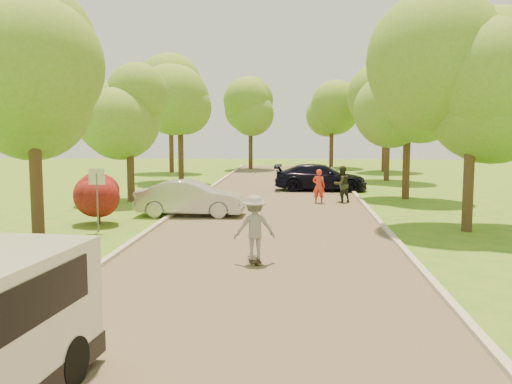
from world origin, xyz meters
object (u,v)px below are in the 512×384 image
(street_sign, at_px, (97,186))
(person_striped, at_px, (319,186))
(person_olive, at_px, (342,184))
(dark_sedan, at_px, (320,177))
(silver_sedan, at_px, (191,198))
(skateboarder, at_px, (255,227))
(longboard, at_px, (255,260))

(street_sign, distance_m, person_striped, 11.21)
(person_olive, bearing_deg, street_sign, 9.74)
(dark_sedan, relative_size, person_striped, 3.22)
(silver_sedan, bearing_deg, dark_sedan, -29.56)
(dark_sedan, height_order, skateboarder, skateboarder)
(dark_sedan, xyz_separation_m, skateboarder, (-2.43, -17.54, 0.20))
(longboard, distance_m, person_striped, 12.37)
(skateboarder, height_order, person_olive, skateboarder)
(street_sign, xyz_separation_m, silver_sedan, (2.50, 3.73, -0.85))
(dark_sedan, distance_m, person_olive, 5.17)
(silver_sedan, height_order, person_olive, person_olive)
(dark_sedan, height_order, person_striped, person_striped)
(skateboarder, xyz_separation_m, person_striped, (2.13, 12.16, -0.15))
(person_olive, bearing_deg, skateboarder, 42.27)
(dark_sedan, bearing_deg, street_sign, 150.81)
(longboard, bearing_deg, dark_sedan, -111.67)
(street_sign, relative_size, person_striped, 1.35)
(person_olive, bearing_deg, dark_sedan, -114.46)
(person_striped, bearing_deg, person_olive, -154.26)
(skateboarder, bearing_deg, silver_sedan, -81.87)
(street_sign, xyz_separation_m, skateboarder, (5.67, -4.15, -0.61))
(street_sign, relative_size, skateboarder, 1.29)
(dark_sedan, xyz_separation_m, person_olive, (0.79, -5.11, 0.12))
(longboard, xyz_separation_m, person_striped, (2.13, 12.16, 0.71))
(street_sign, height_order, skateboarder, street_sign)
(street_sign, distance_m, silver_sedan, 4.57)
(silver_sedan, distance_m, dark_sedan, 11.16)
(skateboarder, distance_m, person_olive, 12.84)
(street_sign, relative_size, dark_sedan, 0.42)
(skateboarder, distance_m, person_striped, 12.35)
(person_striped, distance_m, person_olive, 1.12)
(street_sign, xyz_separation_m, person_striped, (7.80, 8.01, -0.76))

